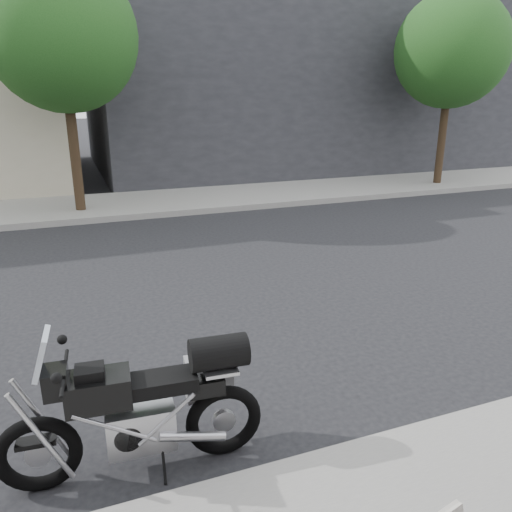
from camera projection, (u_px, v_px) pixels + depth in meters
The scene contains 6 objects.
ground at pixel (234, 287), 7.86m from camera, with size 120.00×120.00×0.00m, color black.
far_sidewalk at pixel (158, 202), 13.60m from camera, with size 44.00×3.00×0.15m, color gray.
far_building_dark at pixel (287, 79), 21.14m from camera, with size 16.00×11.00×7.00m.
street_tree_left at pixel (452, 50), 14.97m from camera, with size 3.40×3.40×5.70m.
street_tree_mid at pixel (62, 36), 11.22m from camera, with size 3.40×3.40×5.70m.
motorcycle at pixel (151, 405), 3.93m from camera, with size 2.08×0.67×1.31m.
Camera 1 is at (2.30, 6.96, 2.90)m, focal length 35.00 mm.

